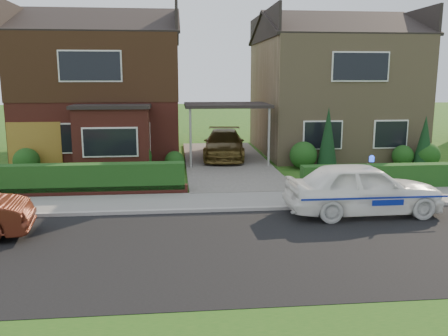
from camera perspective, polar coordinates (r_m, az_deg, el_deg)
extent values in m
plane|color=#1B4E14|center=(11.49, 6.25, -9.37)|extent=(120.00, 120.00, 0.00)
cube|color=black|center=(11.49, 6.25, -9.37)|extent=(60.00, 6.00, 0.02)
cube|color=#9E9993|center=(14.32, 3.72, -4.95)|extent=(60.00, 0.16, 0.12)
cube|color=slate|center=(15.33, 3.07, -3.91)|extent=(60.00, 2.00, 0.10)
cube|color=#666059|center=(22.01, 0.31, 0.71)|extent=(3.80, 12.00, 0.12)
cube|color=maroon|center=(24.80, -14.04, 8.15)|extent=(7.20, 8.00, 5.80)
cube|color=white|center=(21.28, -19.59, 3.37)|extent=(1.80, 0.08, 1.30)
cube|color=white|center=(20.76, -11.05, 3.62)|extent=(1.60, 0.08, 1.30)
cube|color=white|center=(20.81, -15.80, 11.72)|extent=(2.60, 0.08, 1.30)
cube|color=black|center=(24.78, -14.20, 11.50)|extent=(7.26, 8.06, 2.90)
cube|color=maroon|center=(20.18, -13.26, 3.18)|extent=(3.00, 1.40, 2.70)
cube|color=black|center=(20.04, -13.44, 7.21)|extent=(3.20, 1.60, 0.14)
cube|color=#927B59|center=(25.86, 12.60, 8.31)|extent=(7.20, 8.00, 5.80)
cube|color=white|center=(21.68, 11.78, 3.90)|extent=(1.80, 0.08, 1.30)
cube|color=white|center=(22.83, 19.40, 3.86)|extent=(1.60, 0.08, 1.30)
cube|color=white|center=(22.06, 16.10, 11.64)|extent=(2.60, 0.08, 1.30)
cube|color=black|center=(21.69, 0.31, 7.58)|extent=(3.80, 3.00, 0.14)
cylinder|color=gray|center=(20.31, -4.05, 3.50)|extent=(0.10, 0.10, 2.70)
cylinder|color=gray|center=(20.70, 5.42, 3.61)|extent=(0.10, 0.10, 2.70)
cube|color=olive|center=(21.53, -21.78, 2.36)|extent=(2.20, 0.10, 2.10)
cube|color=maroon|center=(16.65, -17.76, -2.77)|extent=(7.70, 0.25, 0.36)
cube|color=#133D16|center=(16.83, -17.62, -3.24)|extent=(7.50, 0.55, 0.90)
cube|color=#133D16|center=(18.27, 20.73, -2.34)|extent=(7.50, 0.55, 0.80)
sphere|color=#133D16|center=(21.24, -22.67, 0.79)|extent=(1.08, 1.08, 1.08)
sphere|color=#133D16|center=(20.18, -10.54, 1.31)|extent=(1.32, 1.32, 1.32)
sphere|color=#133D16|center=(20.44, -5.97, 0.88)|extent=(0.84, 0.84, 0.84)
sphere|color=#133D16|center=(20.95, 9.52, 1.53)|extent=(1.20, 1.20, 1.20)
sphere|color=#133D16|center=(22.71, 20.71, 1.39)|extent=(0.96, 0.96, 0.96)
sphere|color=#133D16|center=(22.91, 23.29, 1.43)|extent=(1.08, 1.08, 1.08)
cone|color=black|center=(20.95, 12.37, 3.36)|extent=(0.90, 0.90, 2.60)
cone|color=black|center=(22.73, 22.96, 2.82)|extent=(0.90, 0.90, 2.20)
imported|color=white|center=(14.37, 16.35, -2.41)|extent=(1.91, 4.54, 1.53)
sphere|color=#193FF2|center=(14.29, 17.37, 0.93)|extent=(0.17, 0.17, 0.17)
cube|color=navy|center=(13.57, 17.77, -3.54)|extent=(4.14, 0.02, 0.05)
cube|color=navy|center=(15.21, 15.06, -1.86)|extent=(4.14, 0.01, 0.05)
ellipsoid|color=black|center=(13.79, 11.71, -1.49)|extent=(0.22, 0.17, 0.21)
sphere|color=white|center=(13.74, 11.84, -1.59)|extent=(0.11, 0.11, 0.11)
sphere|color=black|center=(13.75, 11.84, -0.94)|extent=(0.13, 0.13, 0.13)
cone|color=black|center=(13.73, 11.66, -0.67)|extent=(0.04, 0.04, 0.05)
cone|color=black|center=(13.76, 12.01, -0.66)|extent=(0.04, 0.04, 0.05)
imported|color=brown|center=(22.66, 0.01, 2.87)|extent=(2.36, 4.78, 1.34)
imported|color=gray|center=(19.93, -10.78, 0.43)|extent=(0.52, 0.46, 0.81)
imported|color=gray|center=(19.90, -9.37, 0.44)|extent=(0.49, 0.49, 0.79)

